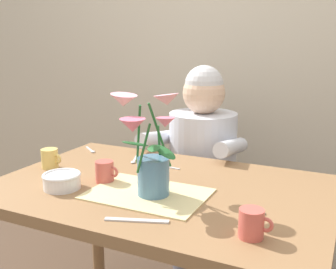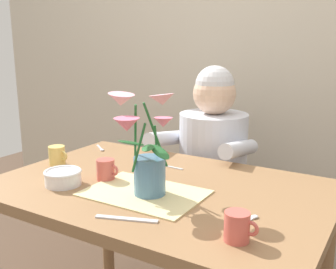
{
  "view_description": "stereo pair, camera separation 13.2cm",
  "coord_description": "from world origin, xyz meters",
  "px_view_note": "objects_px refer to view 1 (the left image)",
  "views": [
    {
      "loc": [
        0.62,
        -1.22,
        1.26
      ],
      "look_at": [
        0.01,
        0.05,
        0.92
      ],
      "focal_mm": 42.89,
      "sensor_mm": 36.0,
      "label": 1
    },
    {
      "loc": [
        0.73,
        -1.16,
        1.26
      ],
      "look_at": [
        0.01,
        0.05,
        0.92
      ],
      "focal_mm": 42.89,
      "sensor_mm": 36.0,
      "label": 2
    }
  ],
  "objects_px": {
    "flower_vase": "(149,151)",
    "coffee_cup": "(105,172)",
    "ceramic_bowl": "(62,180)",
    "tea_cup": "(252,223)",
    "seated_person": "(202,178)",
    "dinner_knife": "(137,220)",
    "ceramic_mug": "(50,159)"
  },
  "relations": [
    {
      "from": "flower_vase",
      "to": "seated_person",
      "type": "bearing_deg",
      "value": 96.7
    },
    {
      "from": "flower_vase",
      "to": "ceramic_mug",
      "type": "relative_size",
      "value": 3.79
    },
    {
      "from": "ceramic_bowl",
      "to": "tea_cup",
      "type": "xyz_separation_m",
      "value": [
        0.7,
        -0.07,
        0.01
      ]
    },
    {
      "from": "ceramic_mug",
      "to": "dinner_knife",
      "type": "bearing_deg",
      "value": -26.1
    },
    {
      "from": "seated_person",
      "to": "coffee_cup",
      "type": "distance_m",
      "value": 0.72
    },
    {
      "from": "dinner_knife",
      "to": "ceramic_mug",
      "type": "bearing_deg",
      "value": 134.51
    },
    {
      "from": "seated_person",
      "to": "flower_vase",
      "type": "height_order",
      "value": "seated_person"
    },
    {
      "from": "flower_vase",
      "to": "dinner_knife",
      "type": "distance_m",
      "value": 0.25
    },
    {
      "from": "ceramic_bowl",
      "to": "flower_vase",
      "type": "bearing_deg",
      "value": 12.69
    },
    {
      "from": "seated_person",
      "to": "tea_cup",
      "type": "relative_size",
      "value": 12.2
    },
    {
      "from": "flower_vase",
      "to": "coffee_cup",
      "type": "relative_size",
      "value": 3.79
    },
    {
      "from": "seated_person",
      "to": "tea_cup",
      "type": "xyz_separation_m",
      "value": [
        0.47,
        -0.86,
        0.22
      ]
    },
    {
      "from": "seated_person",
      "to": "ceramic_mug",
      "type": "xyz_separation_m",
      "value": [
        -0.43,
        -0.63,
        0.22
      ]
    },
    {
      "from": "ceramic_bowl",
      "to": "seated_person",
      "type": "bearing_deg",
      "value": 73.79
    },
    {
      "from": "dinner_knife",
      "to": "ceramic_mug",
      "type": "distance_m",
      "value": 0.64
    },
    {
      "from": "seated_person",
      "to": "flower_vase",
      "type": "xyz_separation_m",
      "value": [
        0.08,
        -0.72,
        0.33
      ]
    },
    {
      "from": "tea_cup",
      "to": "coffee_cup",
      "type": "bearing_deg",
      "value": 162.37
    },
    {
      "from": "seated_person",
      "to": "coffee_cup",
      "type": "height_order",
      "value": "seated_person"
    },
    {
      "from": "ceramic_bowl",
      "to": "dinner_knife",
      "type": "distance_m",
      "value": 0.39
    },
    {
      "from": "dinner_knife",
      "to": "coffee_cup",
      "type": "height_order",
      "value": "coffee_cup"
    },
    {
      "from": "dinner_knife",
      "to": "tea_cup",
      "type": "distance_m",
      "value": 0.33
    },
    {
      "from": "ceramic_mug",
      "to": "tea_cup",
      "type": "distance_m",
      "value": 0.92
    },
    {
      "from": "ceramic_bowl",
      "to": "ceramic_mug",
      "type": "xyz_separation_m",
      "value": [
        -0.2,
        0.16,
        0.01
      ]
    },
    {
      "from": "tea_cup",
      "to": "ceramic_bowl",
      "type": "bearing_deg",
      "value": 174.42
    },
    {
      "from": "seated_person",
      "to": "flower_vase",
      "type": "relative_size",
      "value": 3.22
    },
    {
      "from": "ceramic_bowl",
      "to": "dinner_knife",
      "type": "xyz_separation_m",
      "value": [
        0.37,
        -0.12,
        -0.03
      ]
    },
    {
      "from": "tea_cup",
      "to": "coffee_cup",
      "type": "relative_size",
      "value": 1.0
    },
    {
      "from": "ceramic_bowl",
      "to": "coffee_cup",
      "type": "xyz_separation_m",
      "value": [
        0.1,
        0.12,
        0.01
      ]
    },
    {
      "from": "seated_person",
      "to": "ceramic_bowl",
      "type": "bearing_deg",
      "value": -102.69
    },
    {
      "from": "tea_cup",
      "to": "coffee_cup",
      "type": "distance_m",
      "value": 0.63
    },
    {
      "from": "coffee_cup",
      "to": "seated_person",
      "type": "bearing_deg",
      "value": 79.02
    },
    {
      "from": "dinner_knife",
      "to": "coffee_cup",
      "type": "distance_m",
      "value": 0.36
    }
  ]
}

